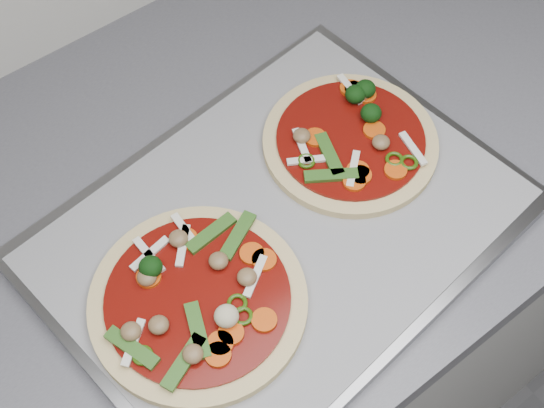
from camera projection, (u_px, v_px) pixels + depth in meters
base_cabinet at (256, 336)px, 1.25m from camera, size 3.60×0.60×0.86m
countertop at (249, 182)px, 0.87m from camera, size 3.60×0.60×0.04m
baking_tray at (280, 229)px, 0.80m from camera, size 0.52×0.41×0.02m
parchment at (280, 225)px, 0.80m from camera, size 0.50×0.39×0.00m
pizza_left at (197, 300)px, 0.74m from camera, size 0.29×0.29×0.04m
pizza_right at (351, 139)px, 0.85m from camera, size 0.23×0.23×0.03m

